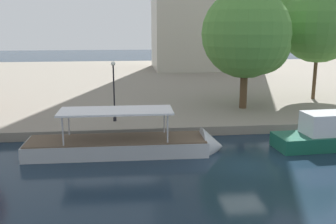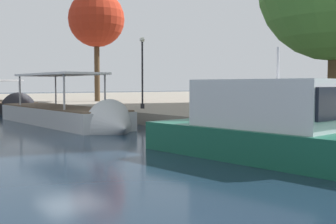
% 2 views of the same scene
% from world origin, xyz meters
% --- Properties ---
extents(ground_plane, '(220.00, 220.00, 0.00)m').
position_xyz_m(ground_plane, '(0.00, 0.00, 0.00)').
color(ground_plane, '#142333').
extents(tour_boat_1, '(12.82, 3.08, 3.93)m').
position_xyz_m(tour_boat_1, '(-6.51, 3.00, 0.43)').
color(tour_boat_1, '#9EA3A8').
rests_on(tour_boat_1, ground_plane).
extents(motor_yacht_2, '(10.80, 3.04, 4.24)m').
position_xyz_m(motor_yacht_2, '(8.43, 2.87, 0.69)').
color(motor_yacht_2, '#14513D').
rests_on(motor_yacht_2, ground_plane).
extents(lamp_post, '(0.35, 0.35, 4.76)m').
position_xyz_m(lamp_post, '(-7.80, 9.07, 3.36)').
color(lamp_post, black).
rests_on(lamp_post, dock_promenade).
extents(tree_2, '(5.35, 5.35, 10.54)m').
position_xyz_m(tree_2, '(-20.82, 13.15, 8.61)').
color(tree_2, '#4C3823').
rests_on(tree_2, dock_promenade).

